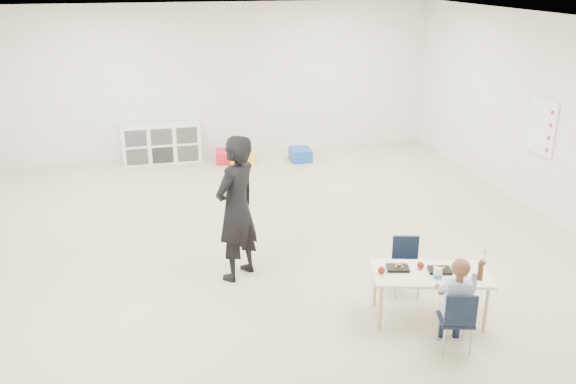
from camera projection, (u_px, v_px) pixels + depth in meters
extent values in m
plane|color=beige|center=(279.00, 254.00, 7.63)|extent=(9.00, 9.00, 0.00)
plane|color=white|center=(278.00, 24.00, 6.65)|extent=(9.00, 9.00, 0.00)
cube|color=white|center=(223.00, 81.00, 11.23)|extent=(8.00, 0.02, 2.80)
cube|color=white|center=(573.00, 126.00, 8.05)|extent=(0.02, 9.00, 2.80)
cube|color=#F8F0C7|center=(431.00, 274.00, 6.07)|extent=(1.26, 0.86, 0.03)
cube|color=black|center=(440.00, 270.00, 6.08)|extent=(0.25, 0.21, 0.03)
cube|color=black|center=(398.00, 268.00, 6.12)|extent=(0.25, 0.21, 0.03)
cube|color=white|center=(438.00, 273.00, 5.94)|extent=(0.09, 0.09, 0.10)
ellipsoid|color=#DCAE5A|center=(463.00, 276.00, 5.93)|extent=(0.09, 0.09, 0.07)
sphere|color=maroon|center=(421.00, 265.00, 6.13)|extent=(0.07, 0.07, 0.07)
sphere|color=maroon|center=(381.00, 270.00, 6.03)|extent=(0.07, 0.07, 0.07)
cube|color=white|center=(162.00, 143.00, 11.12)|extent=(1.40, 0.40, 0.70)
cube|color=white|center=(542.00, 127.00, 8.64)|extent=(0.02, 0.60, 0.80)
imported|color=black|center=(236.00, 209.00, 6.81)|extent=(0.73, 0.71, 1.69)
cube|color=red|center=(225.00, 156.00, 11.19)|extent=(0.40, 0.48, 0.21)
cube|color=yellow|center=(240.00, 158.00, 11.06)|extent=(0.44, 0.54, 0.24)
cube|color=#1546A4|center=(300.00, 154.00, 11.28)|extent=(0.37, 0.47, 0.23)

